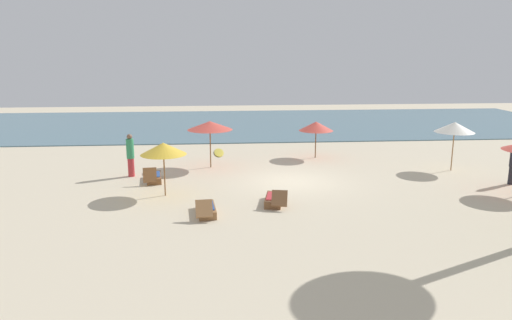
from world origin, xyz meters
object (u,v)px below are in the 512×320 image
at_px(umbrella_4, 316,126).
at_px(surfboard, 219,152).
at_px(umbrella_3, 455,127).
at_px(person_0, 130,155).
at_px(umbrella_0, 210,126).
at_px(lounger_2, 206,209).
at_px(lounger_1, 274,200).
at_px(lounger_0, 154,177).
at_px(umbrella_2, 163,149).

height_order(umbrella_4, surfboard, umbrella_4).
bearing_deg(umbrella_3, umbrella_4, 151.11).
xyz_separation_m(umbrella_3, person_0, (-15.11, 0.09, -1.09)).
distance_m(person_0, surfboard, 6.33).
relative_size(umbrella_3, surfboard, 1.02).
bearing_deg(umbrella_4, umbrella_0, -162.84).
height_order(umbrella_0, person_0, umbrella_0).
distance_m(umbrella_3, person_0, 15.15).
bearing_deg(lounger_2, umbrella_3, 25.19).
bearing_deg(lounger_1, umbrella_4, 68.05).
xyz_separation_m(umbrella_0, lounger_2, (-0.08, -7.01, -1.90)).
relative_size(lounger_0, lounger_2, 0.98).
height_order(umbrella_0, umbrella_4, umbrella_0).
relative_size(umbrella_4, lounger_1, 1.10).
height_order(umbrella_0, lounger_1, umbrella_0).
height_order(umbrella_0, surfboard, umbrella_0).
distance_m(umbrella_2, lounger_0, 2.90).
height_order(umbrella_2, lounger_2, umbrella_2).
bearing_deg(lounger_2, person_0, 122.40).
distance_m(umbrella_4, person_0, 9.73).
bearing_deg(person_0, umbrella_2, -59.64).
xyz_separation_m(lounger_0, lounger_2, (2.39, -4.61, -0.00)).
bearing_deg(person_0, umbrella_4, 19.18).
bearing_deg(surfboard, lounger_2, -92.73).
distance_m(umbrella_3, lounger_1, 10.31).
height_order(umbrella_3, lounger_0, umbrella_3).
height_order(person_0, surfboard, person_0).
xyz_separation_m(umbrella_0, surfboard, (0.41, 3.33, -2.04)).
relative_size(umbrella_4, person_0, 1.00).
bearing_deg(umbrella_0, person_0, -157.79).
distance_m(lounger_1, surfboard, 9.60).
xyz_separation_m(umbrella_2, umbrella_4, (7.32, 6.34, -0.19)).
height_order(lounger_2, person_0, person_0).
bearing_deg(lounger_1, umbrella_2, 161.11).
height_order(umbrella_3, surfboard, umbrella_3).
height_order(umbrella_2, lounger_0, umbrella_2).
relative_size(umbrella_3, lounger_2, 1.35).
xyz_separation_m(lounger_0, person_0, (-1.13, 0.94, 0.82)).
relative_size(umbrella_4, lounger_0, 1.15).
height_order(umbrella_3, person_0, umbrella_3).
bearing_deg(surfboard, person_0, -129.90).
xyz_separation_m(umbrella_0, umbrella_2, (-1.75, -4.62, -0.18)).
height_order(umbrella_3, lounger_1, umbrella_3).
distance_m(lounger_1, lounger_2, 2.69).
height_order(lounger_2, surfboard, lounger_2).
distance_m(umbrella_3, lounger_2, 12.96).
xyz_separation_m(umbrella_2, lounger_2, (1.67, -2.39, -1.72)).
bearing_deg(lounger_1, person_0, 142.77).
distance_m(umbrella_2, umbrella_3, 13.62).
bearing_deg(umbrella_0, lounger_0, -135.80).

